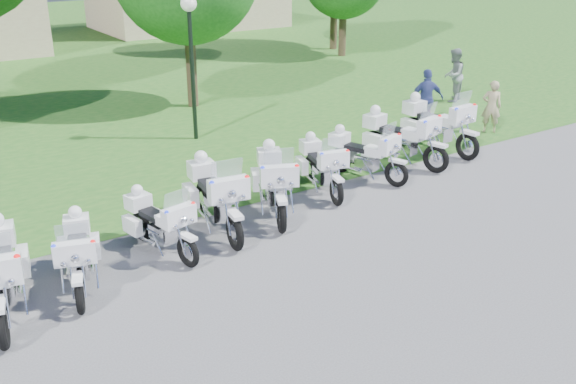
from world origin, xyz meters
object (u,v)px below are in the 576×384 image
motorcycle_6 (363,153)px  bystander_c (426,99)px  motorcycle_4 (274,181)px  motorcycle_1 (78,253)px  motorcycle_3 (215,195)px  lamp_post (190,32)px  bystander_a (491,107)px  bystander_b (453,75)px  motorcycle_2 (159,222)px  motorcycle_5 (321,165)px  motorcycle_8 (436,123)px  motorcycle_7 (400,137)px  motorcycle_0 (0,271)px

motorcycle_6 → bystander_c: (4.34, 2.29, 0.27)m
motorcycle_4 → bystander_c: (7.22, 2.83, 0.20)m
motorcycle_1 → motorcycle_4: (4.39, 0.82, 0.10)m
motorcycle_3 → motorcycle_1: bearing=22.4°
motorcycle_1 → lamp_post: bearing=-112.1°
motorcycle_1 → bystander_a: 13.10m
motorcycle_4 → bystander_c: bystander_c is taller
bystander_b → motorcycle_3: bearing=-6.1°
motorcycle_2 → motorcycle_6: size_ratio=0.96×
motorcycle_1 → bystander_a: bystander_a is taller
motorcycle_2 → motorcycle_4: motorcycle_4 is taller
motorcycle_5 → motorcycle_8: size_ratio=0.82×
lamp_post → motorcycle_5: bearing=-82.9°
motorcycle_8 → bystander_a: (2.55, 0.27, 0.04)m
motorcycle_8 → lamp_post: size_ratio=0.66×
motorcycle_4 → motorcycle_5: motorcycle_4 is taller
motorcycle_2 → bystander_b: bystander_b is taller
motorcycle_6 → motorcycle_3: bearing=-10.5°
motorcycle_1 → bystander_a: (12.90, 2.25, 0.18)m
motorcycle_4 → motorcycle_7: (4.36, 0.86, 0.01)m
bystander_a → motorcycle_4: bearing=51.8°
motorcycle_4 → motorcycle_5: bearing=-140.0°
bystander_b → motorcycle_0: bearing=-8.6°
motorcycle_2 → lamp_post: lamp_post is taller
motorcycle_1 → motorcycle_8: 10.54m
lamp_post → bystander_a: lamp_post is taller
motorcycle_2 → bystander_a: bystander_a is taller
bystander_b → bystander_c: 3.73m
lamp_post → bystander_b: bearing=-5.7°
motorcycle_0 → bystander_c: 13.40m
motorcycle_2 → bystander_b: (13.20, 5.12, 0.34)m
motorcycle_0 → motorcycle_2: bearing=-156.4°
lamp_post → bystander_b: size_ratio=2.17×
motorcycle_4 → motorcycle_8: bearing=-144.7°
motorcycle_4 → bystander_a: size_ratio=1.50×
motorcycle_2 → lamp_post: bearing=-132.7°
motorcycle_7 → motorcycle_8: size_ratio=0.95×
motorcycle_3 → motorcycle_2: bearing=21.6°
motorcycle_7 → bystander_c: 3.48m
lamp_post → motorcycle_7: bearing=-54.3°
motorcycle_4 → bystander_b: bystander_b is taller
motorcycle_5 → motorcycle_6: (1.33, 0.10, 0.00)m
motorcycle_2 → motorcycle_4: bearing=176.2°
motorcycle_5 → bystander_b: 9.87m
motorcycle_2 → bystander_b: 14.16m
motorcycle_2 → motorcycle_3: bearing=-177.9°
motorcycle_3 → lamp_post: 6.62m
motorcycle_6 → motorcycle_7: motorcycle_7 is taller
motorcycle_4 → motorcycle_7: 4.45m
motorcycle_4 → bystander_a: 8.63m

